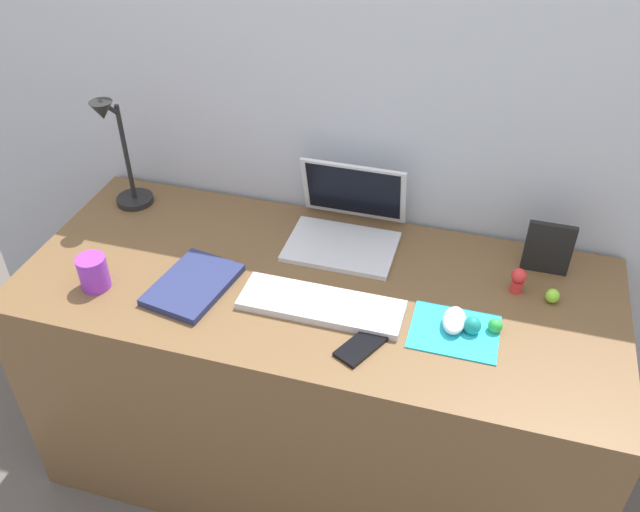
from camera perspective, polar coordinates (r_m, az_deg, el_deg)
ground_plane at (r=2.29m, az=-0.24°, el=-16.62°), size 6.00×6.00×0.00m
back_wall at (r=2.03m, az=2.70°, el=4.57°), size 2.77×0.05×1.51m
desk at (r=2.00m, az=-0.27°, el=-10.42°), size 1.57×0.67×0.74m
laptop at (r=1.88m, az=2.31°, el=2.96°), size 0.30×0.27×0.21m
keyboard at (r=1.67m, az=0.11°, el=-4.21°), size 0.41×0.13×0.02m
mousepad at (r=1.64m, az=11.39°, el=-6.34°), size 0.21×0.17×0.00m
mouse at (r=1.64m, az=11.38°, el=-5.40°), size 0.06×0.10×0.03m
cell_phone at (r=1.57m, az=3.51°, el=-7.70°), size 0.11×0.14×0.01m
desk_lamp at (r=2.03m, az=-16.64°, el=8.09°), size 0.11×0.16×0.37m
notebook_pad at (r=1.76m, az=-10.78°, el=-2.42°), size 0.21×0.26×0.02m
picture_frame at (r=1.84m, az=18.90°, el=0.62°), size 0.12×0.02×0.15m
coffee_mug at (r=1.80m, az=-18.76°, el=-1.34°), size 0.08×0.08×0.09m
toy_figurine_green at (r=1.65m, az=14.72°, el=-5.77°), size 0.03×0.03×0.04m
toy_figurine_red at (r=1.77m, az=16.54°, el=-1.93°), size 0.04×0.04×0.07m
toy_figurine_lime at (r=1.78m, az=19.22°, el=-3.23°), size 0.03×0.03×0.04m
toy_figurine_teal at (r=1.63m, az=12.86°, el=-5.81°), size 0.04×0.04×0.05m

